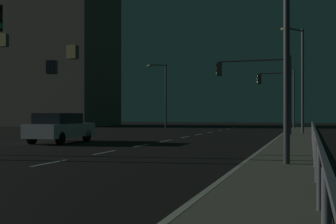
{
  "coord_description": "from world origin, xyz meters",
  "views": [
    {
      "loc": [
        7.74,
        -3.39,
        1.56
      ],
      "look_at": [
        -0.79,
        23.87,
        1.64
      ],
      "focal_mm": 48.48,
      "sensor_mm": 36.0,
      "label": 1
    }
  ],
  "objects_px": {
    "street_lamp_mid_block": "(163,89)",
    "car": "(60,127)",
    "building_distant": "(49,8)",
    "street_lamp_far_end": "(299,70)",
    "traffic_light_near_right": "(278,88)",
    "traffic_light_far_right": "(256,79)"
  },
  "relations": [
    {
      "from": "car",
      "to": "building_distant",
      "type": "relative_size",
      "value": 0.15
    },
    {
      "from": "traffic_light_far_right",
      "to": "building_distant",
      "type": "distance_m",
      "value": 35.32
    },
    {
      "from": "traffic_light_far_right",
      "to": "street_lamp_mid_block",
      "type": "distance_m",
      "value": 17.67
    },
    {
      "from": "car",
      "to": "building_distant",
      "type": "height_order",
      "value": "building_distant"
    },
    {
      "from": "street_lamp_far_end",
      "to": "traffic_light_near_right",
      "type": "bearing_deg",
      "value": 101.72
    },
    {
      "from": "car",
      "to": "building_distant",
      "type": "xyz_separation_m",
      "value": [
        -18.94,
        29.08,
        14.06
      ]
    },
    {
      "from": "street_lamp_far_end",
      "to": "street_lamp_mid_block",
      "type": "height_order",
      "value": "street_lamp_far_end"
    },
    {
      "from": "car",
      "to": "traffic_light_far_right",
      "type": "relative_size",
      "value": 0.83
    },
    {
      "from": "street_lamp_mid_block",
      "to": "car",
      "type": "bearing_deg",
      "value": -84.76
    },
    {
      "from": "building_distant",
      "to": "car",
      "type": "bearing_deg",
      "value": -56.93
    },
    {
      "from": "traffic_light_near_right",
      "to": "building_distant",
      "type": "xyz_separation_m",
      "value": [
        -28.61,
        6.76,
        10.95
      ]
    },
    {
      "from": "car",
      "to": "traffic_light_far_right",
      "type": "distance_m",
      "value": 14.14
    },
    {
      "from": "traffic_light_near_right",
      "to": "street_lamp_far_end",
      "type": "relative_size",
      "value": 0.73
    },
    {
      "from": "traffic_light_near_right",
      "to": "street_lamp_mid_block",
      "type": "height_order",
      "value": "street_lamp_mid_block"
    },
    {
      "from": "traffic_light_far_right",
      "to": "street_lamp_far_end",
      "type": "relative_size",
      "value": 0.72
    },
    {
      "from": "car",
      "to": "traffic_light_far_right",
      "type": "xyz_separation_m",
      "value": [
        9.0,
        10.45,
        3.12
      ]
    },
    {
      "from": "traffic_light_far_right",
      "to": "traffic_light_near_right",
      "type": "height_order",
      "value": "traffic_light_near_right"
    },
    {
      "from": "building_distant",
      "to": "street_lamp_far_end",
      "type": "bearing_deg",
      "value": -29.06
    },
    {
      "from": "building_distant",
      "to": "street_lamp_mid_block",
      "type": "bearing_deg",
      "value": -16.56
    },
    {
      "from": "car",
      "to": "street_lamp_mid_block",
      "type": "distance_m",
      "value": 24.43
    },
    {
      "from": "street_lamp_mid_block",
      "to": "building_distant",
      "type": "relative_size",
      "value": 0.23
    },
    {
      "from": "traffic_light_near_right",
      "to": "street_lamp_mid_block",
      "type": "xyz_separation_m",
      "value": [
        -11.89,
        1.79,
        0.18
      ]
    }
  ]
}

